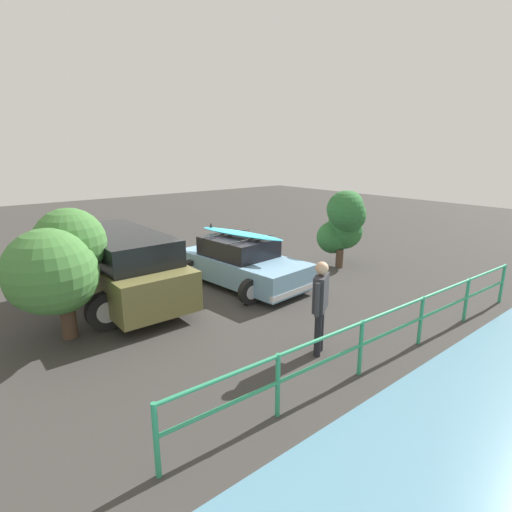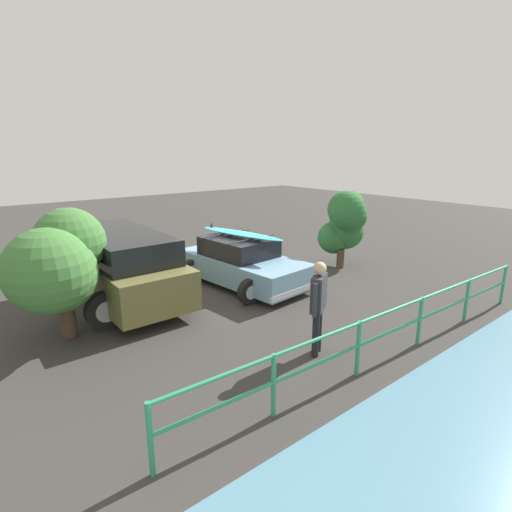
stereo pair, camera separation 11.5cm
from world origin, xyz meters
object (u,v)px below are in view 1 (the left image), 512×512
at_px(sedan_car, 241,262).
at_px(bush_near_left, 344,221).
at_px(person_bystander, 320,300).
at_px(bush_near_right, 56,268).
at_px(suv_car, 121,265).

distance_m(sedan_car, bush_near_left, 3.74).
height_order(person_bystander, bush_near_left, bush_near_left).
xyz_separation_m(sedan_car, bush_near_left, (-3.59, 0.65, 0.85)).
height_order(sedan_car, person_bystander, person_bystander).
bearing_deg(person_bystander, bush_near_left, -145.01).
bearing_deg(person_bystander, sedan_car, -107.53).
bearing_deg(bush_near_left, bush_near_right, -1.01).
xyz_separation_m(sedan_car, suv_car, (3.07, -0.90, 0.29)).
xyz_separation_m(suv_car, bush_near_right, (1.74, 1.40, 0.58)).
distance_m(bush_near_left, bush_near_right, 8.39).
relative_size(bush_near_left, bush_near_right, 0.98).
relative_size(sedan_car, bush_near_left, 1.62).
bearing_deg(sedan_car, person_bystander, 72.47).
relative_size(person_bystander, bush_near_right, 0.69).
xyz_separation_m(person_bystander, bush_near_left, (-4.87, -3.41, 0.41)).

